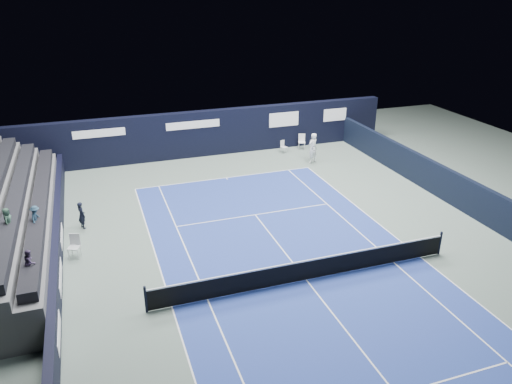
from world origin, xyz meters
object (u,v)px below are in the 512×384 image
at_px(folding_chair_back_b, 302,140).
at_px(tennis_player, 313,148).
at_px(tennis_net, 307,269).
at_px(folding_chair_back_a, 283,144).
at_px(line_judge_chair, 74,244).

xyz_separation_m(folding_chair_back_b, tennis_player, (-0.52, -2.90, 0.39)).
height_order(tennis_net, tennis_player, tennis_player).
bearing_deg(tennis_net, folding_chair_back_a, 71.57).
distance_m(line_judge_chair, tennis_player, 16.83).
xyz_separation_m(line_judge_chair, tennis_player, (14.96, 7.69, 0.39)).
relative_size(folding_chair_back_b, tennis_net, 0.08).
bearing_deg(folding_chair_back_a, folding_chair_back_b, -12.27).
relative_size(folding_chair_back_a, tennis_net, 0.07).
bearing_deg(folding_chair_back_a, tennis_player, -91.54).
bearing_deg(folding_chair_back_b, folding_chair_back_a, -147.10).
height_order(folding_chair_back_a, tennis_player, tennis_player).
distance_m(folding_chair_back_a, line_judge_chair, 17.28).
xyz_separation_m(folding_chair_back_a, folding_chair_back_b, (1.58, 0.33, 0.04)).
bearing_deg(tennis_player, line_judge_chair, -152.81).
bearing_deg(folding_chair_back_b, tennis_player, -78.99).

